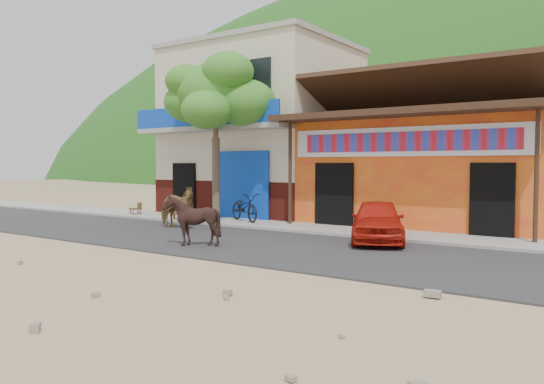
# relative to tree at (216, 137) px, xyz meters

# --- Properties ---
(ground) EXTENTS (120.00, 120.00, 0.00)m
(ground) POSITION_rel_tree_xyz_m (4.60, -5.80, -3.12)
(ground) COLOR #9E825B
(ground) RESTS_ON ground
(road) EXTENTS (60.00, 5.00, 0.04)m
(road) POSITION_rel_tree_xyz_m (4.60, -3.30, -3.10)
(road) COLOR #28282B
(road) RESTS_ON ground
(sidewalk) EXTENTS (60.00, 2.00, 0.12)m
(sidewalk) POSITION_rel_tree_xyz_m (4.60, 0.20, -3.06)
(sidewalk) COLOR gray
(sidewalk) RESTS_ON ground
(dance_club) EXTENTS (8.00, 6.00, 3.60)m
(dance_club) POSITION_rel_tree_xyz_m (6.60, 4.20, -1.32)
(dance_club) COLOR orange
(dance_club) RESTS_ON ground
(cafe_building) EXTENTS (7.00, 6.00, 7.00)m
(cafe_building) POSITION_rel_tree_xyz_m (-0.90, 4.20, 0.38)
(cafe_building) COLOR beige
(cafe_building) RESTS_ON ground
(tree) EXTENTS (3.00, 3.00, 6.00)m
(tree) POSITION_rel_tree_xyz_m (0.00, 0.00, 0.00)
(tree) COLOR #2D721E
(tree) RESTS_ON sidewalk
(cow_tan) EXTENTS (1.69, 0.81, 1.41)m
(cow_tan) POSITION_rel_tree_xyz_m (0.10, -2.12, -2.38)
(cow_tan) COLOR brown
(cow_tan) RESTS_ON road
(cow_dark) EXTENTS (1.42, 1.32, 1.33)m
(cow_dark) POSITION_rel_tree_xyz_m (3.08, -4.56, -2.41)
(cow_dark) COLOR black
(cow_dark) RESTS_ON road
(red_car) EXTENTS (2.62, 3.64, 1.15)m
(red_car) POSITION_rel_tree_xyz_m (6.75, -1.13, -2.50)
(red_car) COLOR #B7190D
(red_car) RESTS_ON road
(scooter) EXTENTS (1.99, 1.41, 0.99)m
(scooter) POSITION_rel_tree_xyz_m (1.03, 0.35, -2.50)
(scooter) COLOR black
(scooter) RESTS_ON sidewalk
(cafe_chair_left) EXTENTS (0.53, 0.53, 0.88)m
(cafe_chair_left) POSITION_rel_tree_xyz_m (-4.27, -0.06, -2.56)
(cafe_chair_left) COLOR #452F17
(cafe_chair_left) RESTS_ON sidewalk
(cafe_chair_right) EXTENTS (0.59, 0.59, 0.90)m
(cafe_chair_right) POSITION_rel_tree_xyz_m (-1.40, -0.50, -2.55)
(cafe_chair_right) COLOR #522B1B
(cafe_chair_right) RESTS_ON sidewalk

